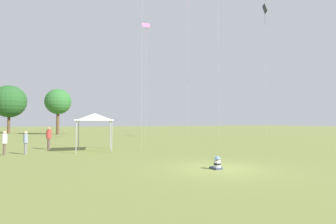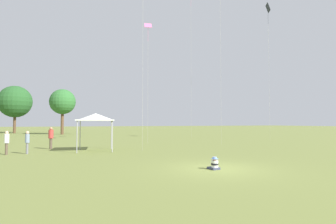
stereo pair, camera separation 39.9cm
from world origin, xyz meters
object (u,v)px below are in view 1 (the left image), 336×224
seated_toddler (217,164)px  kite_0 (146,31)px  person_standing_0 (26,140)px  canopy_tent (95,117)px  kite_2 (265,14)px  distant_tree_2 (58,102)px  person_standing_2 (49,136)px  distant_tree_0 (9,101)px  person_standing_1 (5,141)px

seated_toddler → kite_0: size_ratio=0.05×
person_standing_0 → canopy_tent: canopy_tent is taller
kite_0 → kite_2: (14.79, -2.35, 3.49)m
kite_0 → distant_tree_2: bearing=165.1°
seated_toddler → person_standing_0: 13.53m
seated_toddler → person_standing_2: bearing=113.2°
distant_tree_0 → kite_0: bearing=-63.4°
person_standing_1 → distant_tree_2: 32.35m
kite_2 → person_standing_2: bearing=166.4°
seated_toddler → person_standing_1: person_standing_1 is taller
kite_0 → kite_2: 15.37m
canopy_tent → distant_tree_0: (-11.41, 41.15, 3.92)m
person_standing_1 → seated_toddler: bearing=142.6°
person_standing_2 → canopy_tent: 4.58m
distant_tree_0 → person_standing_2: bearing=-78.0°
seated_toddler → canopy_tent: 11.51m
person_standing_2 → distant_tree_0: size_ratio=0.19×
canopy_tent → distant_tree_0: 42.88m
canopy_tent → person_standing_1: bearing=-177.8°
person_standing_0 → person_standing_2: person_standing_2 is taller
person_standing_2 → distant_tree_0: 39.56m
person_standing_1 → person_standing_2: size_ratio=0.89×
person_standing_0 → distant_tree_0: distant_tree_0 is taller
person_standing_2 → kite_2: size_ratio=0.11×
person_standing_1 → person_standing_2: person_standing_2 is taller
person_standing_0 → person_standing_2: 3.40m
distant_tree_0 → kite_2: bearing=-49.2°
person_standing_0 → distant_tree_2: size_ratio=0.19×
person_standing_0 → person_standing_2: size_ratio=0.88×
person_standing_1 → kite_0: size_ratio=0.12×
person_standing_2 → distant_tree_2: distant_tree_2 is taller
person_standing_2 → kite_0: (9.47, 3.19, 11.12)m
kite_2 → distant_tree_2: 37.54m
canopy_tent → person_standing_0: bearing=-176.7°
canopy_tent → kite_0: (6.21, 6.02, 9.59)m
person_standing_1 → kite_0: bearing=-145.0°
person_standing_1 → distant_tree_0: 42.11m
person_standing_1 → distant_tree_2: size_ratio=0.19×
seated_toddler → canopy_tent: (-4.20, 10.45, 2.37)m
seated_toddler → kite_0: 20.45m
person_standing_1 → distant_tree_0: distant_tree_0 is taller
canopy_tent → seated_toddler: bearing=-68.1°
seated_toddler → distant_tree_0: 54.27m
person_standing_1 → canopy_tent: canopy_tent is taller
kite_0 → person_standing_2: bearing=-104.7°
person_standing_0 → person_standing_2: bearing=-100.5°
kite_0 → distant_tree_0: 39.71m
person_standing_0 → person_standing_1: (-1.26, 0.03, 0.00)m
person_standing_1 → kite_2: (26.93, 3.90, 14.72)m
distant_tree_2 → distant_tree_0: bearing=133.4°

